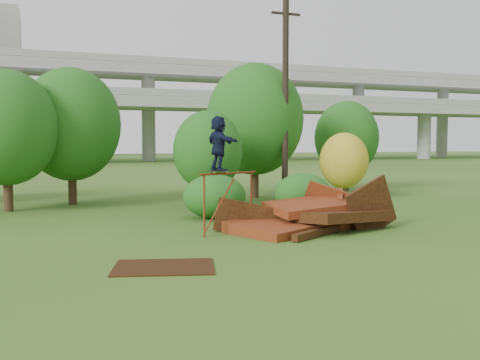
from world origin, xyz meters
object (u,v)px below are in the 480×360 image
object	(u,v)px
scrap_pile	(311,218)
flat_plate	(164,267)
utility_pole	(285,99)
skater	(219,143)

from	to	relation	value
scrap_pile	flat_plate	bearing A→B (deg)	-147.89
scrap_pile	utility_pole	bearing A→B (deg)	70.23
scrap_pile	skater	world-z (taller)	skater
scrap_pile	flat_plate	xyz separation A→B (m)	(-5.39, -3.38, -0.36)
skater	utility_pole	bearing A→B (deg)	-48.14
skater	utility_pole	distance (m)	9.53
flat_plate	utility_pole	world-z (taller)	utility_pole
scrap_pile	skater	bearing A→B (deg)	177.13
flat_plate	utility_pole	xyz separation A→B (m)	(8.10, 10.92, 4.67)
skater	scrap_pile	bearing A→B (deg)	-103.55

